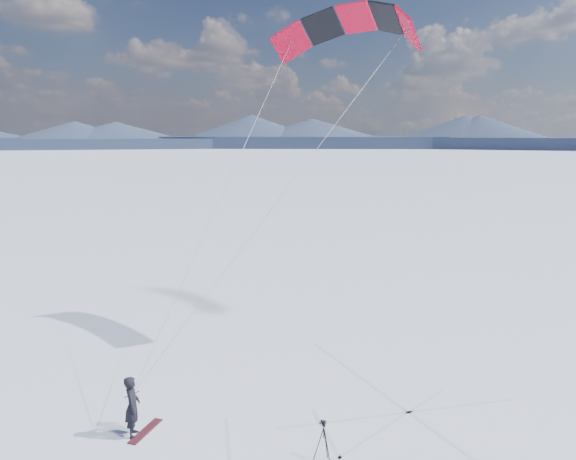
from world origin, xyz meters
TOP-DOWN VIEW (x-y plane):
  - horizon_hills at (-0.00, -0.00)m, footprint 704.47×706.88m
  - snowkiter at (-2.51, 4.36)m, footprint 0.66×0.80m
  - snowboard at (-2.14, 4.38)m, footprint 1.34×1.25m
  - tripod at (1.69, 0.23)m, footprint 0.61×0.56m
  - power_kite at (8.60, 8.96)m, footprint 12.84×7.86m

SIDE VIEW (x-z plane):
  - snowkiter at x=-2.51m, z-range -0.95..0.95m
  - snowboard at x=-2.14m, z-range 0.00..0.04m
  - tripod at x=1.69m, z-range 0.18..1.48m
  - horizon_hills at x=0.00m, z-range -0.91..7.09m
  - power_kite at x=8.60m, z-range 6.90..20.16m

